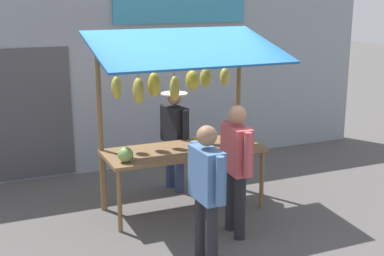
{
  "coord_description": "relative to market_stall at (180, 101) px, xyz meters",
  "views": [
    {
      "loc": [
        2.7,
        6.54,
        2.99
      ],
      "look_at": [
        0.0,
        0.3,
        1.25
      ],
      "focal_mm": 49.88,
      "sensor_mm": 36.0,
      "label": 1
    }
  ],
  "objects": [
    {
      "name": "ground_plane",
      "position": [
        -0.02,
        0.05,
        -1.55
      ],
      "size": [
        40.0,
        40.0,
        0.0
      ],
      "primitive_type": "plane",
      "color": "#514F4C"
    },
    {
      "name": "street_backdrop",
      "position": [
        0.01,
        -2.15,
        0.15
      ],
      "size": [
        9.0,
        0.3,
        3.4
      ],
      "color": "#8C939E",
      "rests_on": "ground"
    },
    {
      "name": "market_stall",
      "position": [
        0.0,
        0.0,
        0.0
      ],
      "size": [
        2.5,
        1.46,
        2.5
      ],
      "color": "brown",
      "rests_on": "ground"
    },
    {
      "name": "vendor_with_sunhat",
      "position": [
        -0.18,
        -0.7,
        -0.64
      ],
      "size": [
        0.4,
        0.66,
        1.56
      ],
      "rotation": [
        0.0,
        0.0,
        1.78
      ],
      "color": "navy",
      "rests_on": "ground"
    },
    {
      "name": "shopper_with_shopping_bag",
      "position": [
        -0.3,
        1.07,
        -0.58
      ],
      "size": [
        0.25,
        0.71,
        1.67
      ],
      "rotation": [
        0.0,
        0.0,
        -1.63
      ],
      "color": "#232328",
      "rests_on": "ground"
    },
    {
      "name": "shopper_with_ponytail",
      "position": [
        0.39,
        1.69,
        -0.6
      ],
      "size": [
        0.23,
        0.7,
        1.63
      ],
      "rotation": [
        0.0,
        0.0,
        -1.54
      ],
      "color": "#232328",
      "rests_on": "ground"
    }
  ]
}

